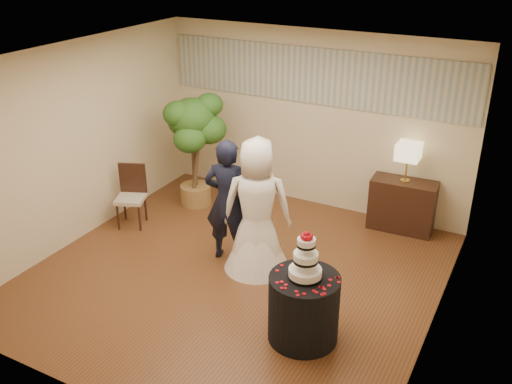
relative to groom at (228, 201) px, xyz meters
The scene contains 15 objects.
floor 0.97m from the groom, 49.67° to the right, with size 5.00×5.00×0.00m, color brown.
ceiling 2.00m from the groom, 49.67° to the right, with size 5.00×5.00×0.00m, color white.
wall_back 2.24m from the groom, 82.13° to the left, with size 5.00×0.06×2.80m, color beige.
wall_front 2.92m from the groom, 84.05° to the right, with size 5.00×0.06×2.80m, color beige.
wall_left 2.30m from the groom, behind, with size 0.06×5.00×2.80m, color beige.
wall_right 2.87m from the groom, ahead, with size 0.06×5.00×2.80m, color beige.
mural_border 2.48m from the groom, 82.05° to the left, with size 4.90×0.02×0.85m, color #A4AA9A.
groom is the anchor object (origin of this frame).
bride 0.47m from the groom, ahead, with size 0.89×0.87×1.81m, color white.
cake_table 1.98m from the groom, 34.51° to the right, with size 0.77×0.77×0.78m, color black.
wedding_cake 1.93m from the groom, 34.51° to the right, with size 0.36×0.36×0.56m, color white, non-canonical shape.
console 2.71m from the groom, 45.55° to the left, with size 0.94×0.42×0.78m, color black.
table_lamp 2.68m from the groom, 45.55° to the left, with size 0.33×0.33×0.58m, color #CCBC86, non-canonical shape.
ficus_tree 1.79m from the groom, 137.87° to the left, with size 0.89×0.89×1.87m, color #2C5C1D, non-canonical shape.
side_chair 1.81m from the groom, behind, with size 0.43×0.45×0.94m, color black, non-canonical shape.
Camera 1 is at (3.20, -5.45, 4.13)m, focal length 40.00 mm.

